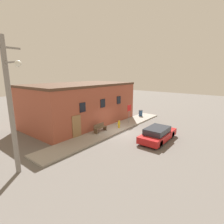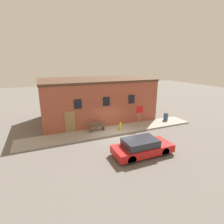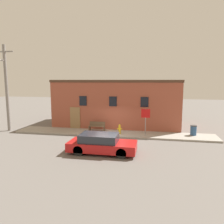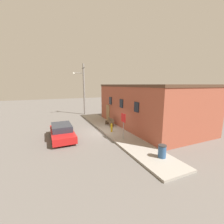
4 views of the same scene
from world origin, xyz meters
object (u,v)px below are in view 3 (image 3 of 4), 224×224
(bench, at_px, (97,126))
(stop_sign, at_px, (146,117))
(fire_hydrant, at_px, (120,129))
(trash_bin, at_px, (193,130))
(parked_car, at_px, (101,144))
(utility_pole, at_px, (6,86))

(bench, bearing_deg, stop_sign, -8.23)
(fire_hydrant, xyz_separation_m, trash_bin, (6.20, 0.80, 0.00))
(trash_bin, xyz_separation_m, parked_car, (-6.67, -5.45, 0.05))
(bench, relative_size, parked_car, 0.33)
(stop_sign, height_order, utility_pole, utility_pole)
(fire_hydrant, relative_size, bench, 0.58)
(utility_pole, bearing_deg, stop_sign, 1.24)
(stop_sign, distance_m, trash_bin, 4.22)
(stop_sign, height_order, bench, stop_sign)
(bench, bearing_deg, parked_car, -72.24)
(utility_pole, bearing_deg, parked_car, -23.91)
(utility_pole, xyz_separation_m, parked_car, (10.15, -4.50, -3.62))
(trash_bin, xyz_separation_m, utility_pole, (-16.83, -0.95, 3.67))
(fire_hydrant, distance_m, utility_pole, 11.25)
(fire_hydrant, distance_m, parked_car, 4.68)
(stop_sign, bearing_deg, fire_hydrant, -176.68)
(stop_sign, relative_size, bench, 1.52)
(trash_bin, distance_m, parked_car, 8.62)
(fire_hydrant, bearing_deg, utility_pole, -179.19)
(bench, bearing_deg, utility_pole, -173.80)
(utility_pole, distance_m, parked_car, 11.68)
(stop_sign, relative_size, parked_car, 0.50)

